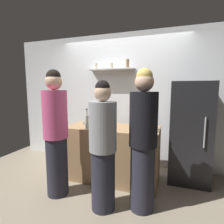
# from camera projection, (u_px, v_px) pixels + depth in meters

# --- Properties ---
(ground_plane) EXTENTS (5.28, 5.28, 0.00)m
(ground_plane) POSITION_uv_depth(u_px,v_px,m) (100.00, 193.00, 2.59)
(ground_plane) COLOR gray
(back_wall_assembly) EXTENTS (4.80, 0.32, 2.60)m
(back_wall_assembly) POSITION_uv_depth(u_px,v_px,m) (123.00, 100.00, 3.60)
(back_wall_assembly) COLOR white
(back_wall_assembly) RESTS_ON ground
(refrigerator) EXTENTS (0.62, 0.63, 1.64)m
(refrigerator) POSITION_uv_depth(u_px,v_px,m) (189.00, 132.00, 2.89)
(refrigerator) COLOR black
(refrigerator) RESTS_ON ground
(counter) EXTENTS (1.54, 0.69, 0.89)m
(counter) POSITION_uv_depth(u_px,v_px,m) (112.00, 153.00, 3.00)
(counter) COLOR #9E7A51
(counter) RESTS_ON ground
(baking_pan) EXTENTS (0.34, 0.24, 0.05)m
(baking_pan) POSITION_uv_depth(u_px,v_px,m) (95.00, 123.00, 3.18)
(baking_pan) COLOR gray
(baking_pan) RESTS_ON counter
(utensil_holder) EXTENTS (0.11, 0.11, 0.22)m
(utensil_holder) POSITION_uv_depth(u_px,v_px,m) (153.00, 126.00, 2.72)
(utensil_holder) COLOR #B2B2B7
(utensil_holder) RESTS_ON counter
(wine_bottle_pale_glass) EXTENTS (0.06, 0.06, 0.32)m
(wine_bottle_pale_glass) POSITION_uv_depth(u_px,v_px,m) (87.00, 121.00, 2.79)
(wine_bottle_pale_glass) COLOR #B2BFB2
(wine_bottle_pale_glass) RESTS_ON counter
(wine_bottle_green_glass) EXTENTS (0.08, 0.08, 0.33)m
(wine_bottle_green_glass) POSITION_uv_depth(u_px,v_px,m) (147.00, 124.00, 2.56)
(wine_bottle_green_glass) COLOR #19471E
(wine_bottle_green_glass) RESTS_ON counter
(wine_bottle_amber_glass) EXTENTS (0.06, 0.06, 0.33)m
(wine_bottle_amber_glass) POSITION_uv_depth(u_px,v_px,m) (134.00, 119.00, 2.98)
(wine_bottle_amber_glass) COLOR #472814
(wine_bottle_amber_glass) RESTS_ON counter
(water_bottle_plastic) EXTENTS (0.09, 0.09, 0.24)m
(water_bottle_plastic) POSITION_uv_depth(u_px,v_px,m) (102.00, 123.00, 2.75)
(water_bottle_plastic) COLOR silver
(water_bottle_plastic) RESTS_ON counter
(person_pink_top) EXTENTS (0.34, 0.34, 1.78)m
(person_pink_top) POSITION_uv_depth(u_px,v_px,m) (56.00, 134.00, 2.48)
(person_pink_top) COLOR #262633
(person_pink_top) RESTS_ON ground
(person_blonde) EXTENTS (0.34, 0.34, 1.76)m
(person_blonde) POSITION_uv_depth(u_px,v_px,m) (143.00, 142.00, 2.16)
(person_blonde) COLOR #262633
(person_blonde) RESTS_ON ground
(person_grey_hoodie) EXTENTS (0.34, 0.34, 1.63)m
(person_grey_hoodie) POSITION_uv_depth(u_px,v_px,m) (103.00, 148.00, 2.18)
(person_grey_hoodie) COLOR #262633
(person_grey_hoodie) RESTS_ON ground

